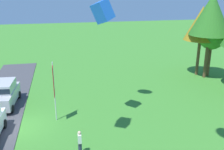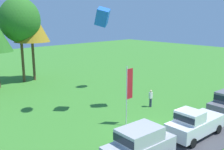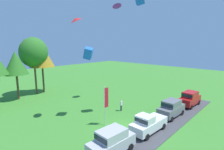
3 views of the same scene
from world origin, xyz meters
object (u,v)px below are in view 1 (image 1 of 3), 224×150
Objects in this scene: car_suv_by_flagpole at (4,93)px; person_on_lawn at (80,143)px; flag_banner at (54,85)px; tree_far_left at (211,14)px; tree_left_of_center at (202,24)px; tree_center_back at (212,35)px; kite_box_topmost at (103,11)px.

person_on_lawn is at bearing 35.37° from car_suv_by_flagpole.
person_on_lawn is (8.56, 6.07, -0.42)m from car_suv_by_flagpole.
person_on_lawn is 5.48m from flag_banner.
car_suv_by_flagpole is at bearing -80.35° from tree_far_left.
tree_far_left reaches higher than flag_banner.
tree_left_of_center is 0.85× the size of tree_far_left.
tree_left_of_center is at bearing -161.63° from tree_far_left.
tree_left_of_center is 1.68m from tree_far_left.
tree_center_back is 4.85× the size of kite_box_topmost.
tree_left_of_center is 1.75m from tree_center_back.
car_suv_by_flagpole is 0.57× the size of tree_left_of_center.
kite_box_topmost is (-4.20, 2.28, 7.81)m from person_on_lawn.
kite_box_topmost is (8.08, -13.54, 1.30)m from tree_far_left.
car_suv_by_flagpole is 3.32× the size of kite_box_topmost.
tree_left_of_center is at bearing 117.12° from flag_banner.
kite_box_topmost reaches higher than flag_banner.
tree_center_back is (-12.78, 16.52, 4.16)m from person_on_lawn.
flag_banner is (3.80, 4.55, 1.84)m from car_suv_by_flagpole.
car_suv_by_flagpole is at bearing -77.20° from tree_left_of_center.
person_on_lawn is 21.05m from tree_far_left.
car_suv_by_flagpole is 0.48× the size of tree_far_left.
tree_center_back is at bearing 58.69° from tree_left_of_center.
tree_center_back is at bearing 100.58° from car_suv_by_flagpole.
kite_box_topmost reaches higher than person_on_lawn.
flag_banner is (-4.76, -1.53, 2.25)m from person_on_lawn.
car_suv_by_flagpole is 10.50m from person_on_lawn.
tree_left_of_center is 1.66× the size of flag_banner.
person_on_lawn is 9.15m from kite_box_topmost.
tree_left_of_center is (-13.44, 15.43, 5.36)m from person_on_lawn.
car_suv_by_flagpole is 23.02m from tree_far_left.
kite_box_topmost reaches higher than car_suv_by_flagpole.
kite_box_topmost is at bearing 81.68° from flag_banner.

